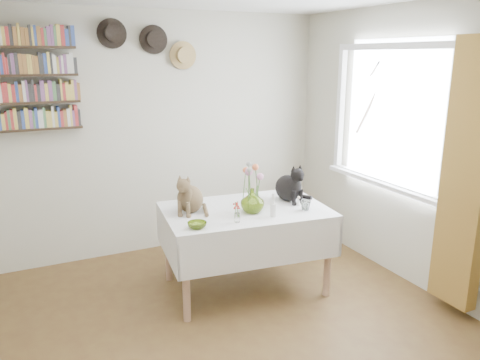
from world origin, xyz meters
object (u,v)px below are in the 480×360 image
black_cat (288,181)px  flower_vase (252,201)px  dining_table (245,229)px  bookshelf_unit (18,80)px  tabby_cat (190,192)px

black_cat → flower_vase: 0.49m
black_cat → flower_vase: (-0.45, -0.17, -0.08)m
dining_table → bookshelf_unit: bearing=144.8°
tabby_cat → flower_vase: 0.54m
flower_vase → bookshelf_unit: 2.33m
black_cat → flower_vase: bearing=-164.7°
dining_table → black_cat: (0.46, 0.05, 0.37)m
dining_table → tabby_cat: 0.60m
tabby_cat → black_cat: size_ratio=0.98×
dining_table → flower_vase: size_ratio=7.18×
flower_vase → bookshelf_unit: bookshelf_unit is taller
black_cat → dining_table: bearing=-178.6°
bookshelf_unit → dining_table: bearing=-35.2°
flower_vase → black_cat: bearing=20.2°
dining_table → black_cat: black_cat is taller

